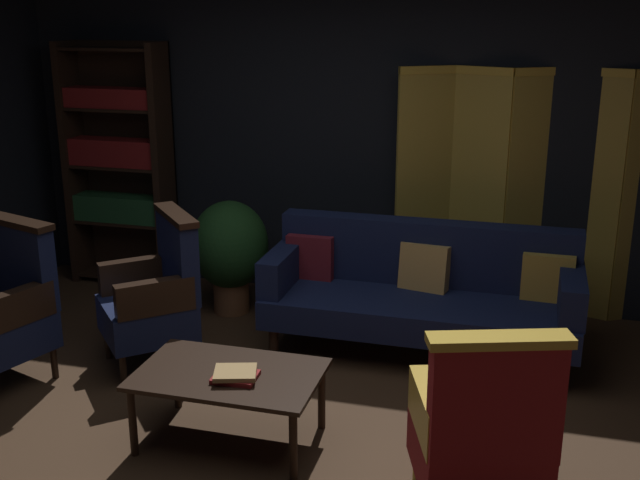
{
  "coord_description": "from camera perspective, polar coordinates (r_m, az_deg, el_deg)",
  "views": [
    {
      "loc": [
        1.22,
        -3.59,
        2.34
      ],
      "look_at": [
        0.0,
        0.8,
        0.95
      ],
      "focal_mm": 43.6,
      "sensor_mm": 36.0,
      "label": 1
    }
  ],
  "objects": [
    {
      "name": "folding_screen",
      "position": [
        6.11,
        15.37,
        3.54
      ],
      "size": [
        2.05,
        0.47,
        1.9
      ],
      "color": "#B29338",
      "rests_on": "ground_plane"
    },
    {
      "name": "ground_plane",
      "position": [
        4.45,
        -2.85,
        -14.75
      ],
      "size": [
        10.0,
        10.0,
        0.0
      ],
      "primitive_type": "plane",
      "color": "#3D2819"
    },
    {
      "name": "armchair_wing_right",
      "position": [
        5.33,
        -22.23,
        -4.66
      ],
      "size": [
        0.73,
        0.73,
        1.04
      ],
      "color": "black",
      "rests_on": "ground_plane"
    },
    {
      "name": "armchair_gilt_accent",
      "position": [
        3.66,
        11.82,
        -13.74
      ],
      "size": [
        0.73,
        0.73,
        1.04
      ],
      "color": "gold",
      "rests_on": "ground_plane"
    },
    {
      "name": "bookshelf",
      "position": [
        6.81,
        -14.52,
        5.53
      ],
      "size": [
        0.9,
        0.32,
        2.05
      ],
      "color": "black",
      "rests_on": "ground_plane"
    },
    {
      "name": "armchair_wing_left",
      "position": [
        5.26,
        -11.95,
        -3.98
      ],
      "size": [
        0.82,
        0.82,
        1.04
      ],
      "color": "black",
      "rests_on": "ground_plane"
    },
    {
      "name": "velvet_couch",
      "position": [
        5.42,
        7.48,
        -3.53
      ],
      "size": [
        2.12,
        0.78,
        0.88
      ],
      "color": "black",
      "rests_on": "ground_plane"
    },
    {
      "name": "coffee_table",
      "position": [
        4.33,
        -6.69,
        -10.16
      ],
      "size": [
        1.0,
        0.64,
        0.42
      ],
      "color": "black",
      "rests_on": "ground_plane"
    },
    {
      "name": "book_tan_leather",
      "position": [
        4.21,
        -6.24,
        -9.66
      ],
      "size": [
        0.27,
        0.25,
        0.03
      ],
      "primitive_type": "cube",
      "rotation": [
        0.0,
        0.0,
        0.29
      ],
      "color": "#9E7A47",
      "rests_on": "book_red_leather"
    },
    {
      "name": "potted_plant",
      "position": [
        6.06,
        -6.64,
        -0.65
      ],
      "size": [
        0.6,
        0.6,
        0.9
      ],
      "color": "brown",
      "rests_on": "ground_plane"
    },
    {
      "name": "book_red_leather",
      "position": [
        4.22,
        -6.23,
        -9.96
      ],
      "size": [
        0.24,
        0.19,
        0.03
      ],
      "primitive_type": "cube",
      "rotation": [
        0.0,
        0.0,
        0.05
      ],
      "color": "maroon",
      "rests_on": "coffee_table"
    },
    {
      "name": "back_wall",
      "position": [
        6.23,
        4.1,
        8.24
      ],
      "size": [
        7.2,
        0.1,
        2.8
      ],
      "primitive_type": "cube",
      "color": "black",
      "rests_on": "ground_plane"
    }
  ]
}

